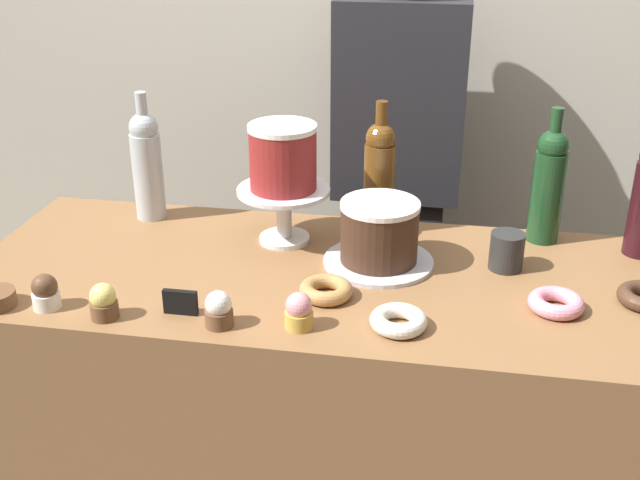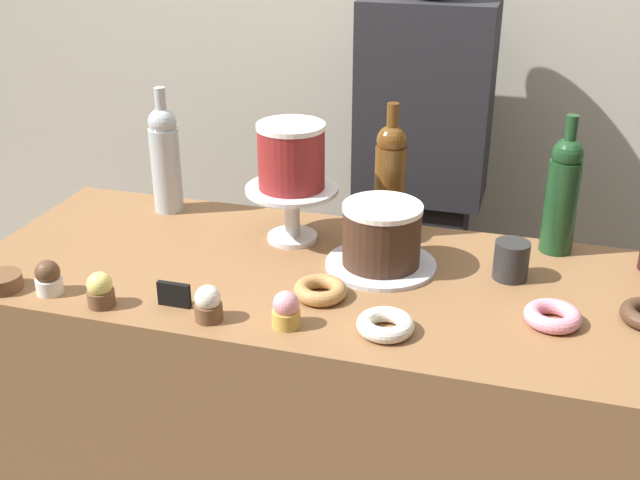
% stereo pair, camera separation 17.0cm
% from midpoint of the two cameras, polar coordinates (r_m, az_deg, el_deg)
% --- Properties ---
extents(back_wall, '(6.00, 0.05, 2.60)m').
position_cam_midpoint_polar(back_wall, '(2.45, 1.72, 15.75)').
color(back_wall, '#BCB7A8').
rests_on(back_wall, ground_plane).
extents(display_counter, '(1.57, 0.64, 0.89)m').
position_cam_midpoint_polar(display_counter, '(1.98, -2.53, -14.02)').
color(display_counter, brown).
rests_on(display_counter, ground_plane).
extents(cake_stand_pedestal, '(0.22, 0.22, 0.13)m').
position_cam_midpoint_polar(cake_stand_pedestal, '(1.86, -5.27, 2.46)').
color(cake_stand_pedestal, silver).
rests_on(cake_stand_pedestal, display_counter).
extents(white_layer_cake, '(0.16, 0.16, 0.15)m').
position_cam_midpoint_polar(white_layer_cake, '(1.81, -5.42, 5.97)').
color(white_layer_cake, maroon).
rests_on(white_layer_cake, cake_stand_pedestal).
extents(silver_serving_platter, '(0.25, 0.25, 0.01)m').
position_cam_midpoint_polar(silver_serving_platter, '(1.77, 1.53, -1.64)').
color(silver_serving_platter, silver).
rests_on(silver_serving_platter, display_counter).
extents(chocolate_round_cake, '(0.18, 0.18, 0.14)m').
position_cam_midpoint_polar(chocolate_round_cake, '(1.74, 1.56, 0.57)').
color(chocolate_round_cake, '#3D2619').
rests_on(chocolate_round_cake, silver_serving_platter).
extents(wine_bottle_clear, '(0.08, 0.08, 0.33)m').
position_cam_midpoint_polar(wine_bottle_clear, '(2.03, -14.82, 5.36)').
color(wine_bottle_clear, '#B2BCC1').
rests_on(wine_bottle_clear, display_counter).
extents(wine_bottle_amber, '(0.08, 0.08, 0.33)m').
position_cam_midpoint_polar(wine_bottle_amber, '(1.89, 1.78, 4.69)').
color(wine_bottle_amber, '#5B3814').
rests_on(wine_bottle_amber, display_counter).
extents(wine_bottle_green, '(0.08, 0.08, 0.33)m').
position_cam_midpoint_polar(wine_bottle_green, '(1.89, 13.82, 3.96)').
color(wine_bottle_green, '#193D1E').
rests_on(wine_bottle_green, display_counter).
extents(cupcake_chocolate, '(0.06, 0.06, 0.07)m').
position_cam_midpoint_polar(cupcake_chocolate, '(1.71, -22.06, -3.61)').
color(cupcake_chocolate, white).
rests_on(cupcake_chocolate, display_counter).
extents(cupcake_lemon, '(0.06, 0.06, 0.07)m').
position_cam_midpoint_polar(cupcake_lemon, '(1.63, -18.38, -4.38)').
color(cupcake_lemon, brown).
rests_on(cupcake_lemon, display_counter).
extents(cupcake_vanilla, '(0.06, 0.06, 0.07)m').
position_cam_midpoint_polar(cupcake_vanilla, '(1.55, -10.52, -5.10)').
color(cupcake_vanilla, brown).
rests_on(cupcake_vanilla, display_counter).
extents(cupcake_strawberry, '(0.06, 0.06, 0.07)m').
position_cam_midpoint_polar(cupcake_strawberry, '(1.52, -4.84, -5.28)').
color(cupcake_strawberry, gold).
rests_on(cupcake_strawberry, display_counter).
extents(donut_pink, '(0.11, 0.11, 0.03)m').
position_cam_midpoint_polar(donut_pink, '(1.63, 13.94, -4.55)').
color(donut_pink, pink).
rests_on(donut_pink, display_counter).
extents(donut_maple, '(0.11, 0.11, 0.03)m').
position_cam_midpoint_polar(donut_maple, '(1.63, -2.55, -3.72)').
color(donut_maple, '#B27F47').
rests_on(donut_maple, display_counter).
extents(donut_sugar, '(0.11, 0.11, 0.03)m').
position_cam_midpoint_polar(donut_sugar, '(1.52, 2.54, -5.96)').
color(donut_sugar, silver).
rests_on(donut_sugar, display_counter).
extents(price_sign_chalkboard, '(0.07, 0.01, 0.05)m').
position_cam_midpoint_polar(price_sign_chalkboard, '(1.61, -13.12, -4.51)').
color(price_sign_chalkboard, black).
rests_on(price_sign_chalkboard, display_counter).
extents(coffee_cup_ceramic, '(0.08, 0.08, 0.08)m').
position_cam_midpoint_polar(coffee_cup_ceramic, '(1.76, 10.76, -0.86)').
color(coffee_cup_ceramic, '#282828').
rests_on(coffee_cup_ceramic, display_counter).
extents(barista_figure, '(0.36, 0.22, 1.60)m').
position_cam_midpoint_polar(barista_figure, '(2.32, 3.46, 3.30)').
color(barista_figure, black).
rests_on(barista_figure, ground_plane).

